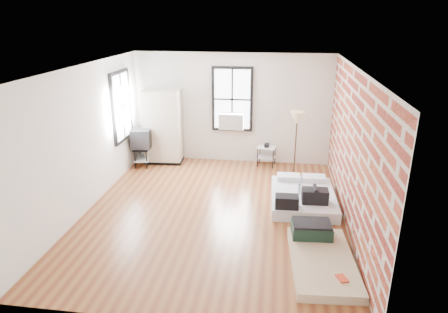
# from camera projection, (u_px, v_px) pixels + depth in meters

# --- Properties ---
(ground) EXTENTS (6.00, 6.00, 0.00)m
(ground) POSITION_uv_depth(u_px,v_px,m) (214.00, 212.00, 7.85)
(ground) COLOR brown
(ground) RESTS_ON ground
(room_shell) EXTENTS (5.02, 6.02, 2.80)m
(room_shell) POSITION_uv_depth(u_px,v_px,m) (228.00, 122.00, 7.57)
(room_shell) COLOR silver
(room_shell) RESTS_ON ground
(mattress_main) EXTENTS (1.32, 1.76, 0.56)m
(mattress_main) POSITION_uv_depth(u_px,v_px,m) (303.00, 197.00, 8.16)
(mattress_main) COLOR white
(mattress_main) RESTS_ON ground
(mattress_bare) EXTENTS (1.05, 1.85, 0.39)m
(mattress_bare) POSITION_uv_depth(u_px,v_px,m) (320.00, 253.00, 6.30)
(mattress_bare) COLOR #BFAF8A
(mattress_bare) RESTS_ON ground
(wardrobe) EXTENTS (0.99, 0.60, 1.89)m
(wardrobe) POSITION_uv_depth(u_px,v_px,m) (163.00, 127.00, 10.23)
(wardrobe) COLOR black
(wardrobe) RESTS_ON ground
(side_table) EXTENTS (0.50, 0.42, 0.59)m
(side_table) POSITION_uv_depth(u_px,v_px,m) (267.00, 151.00, 10.13)
(side_table) COLOR black
(side_table) RESTS_ON ground
(floor_lamp) EXTENTS (0.33, 0.33, 1.56)m
(floor_lamp) POSITION_uv_depth(u_px,v_px,m) (297.00, 121.00, 9.25)
(floor_lamp) COLOR black
(floor_lamp) RESTS_ON ground
(tv_stand) EXTENTS (0.54, 0.73, 0.97)m
(tv_stand) POSITION_uv_depth(u_px,v_px,m) (142.00, 139.00, 10.08)
(tv_stand) COLOR black
(tv_stand) RESTS_ON ground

